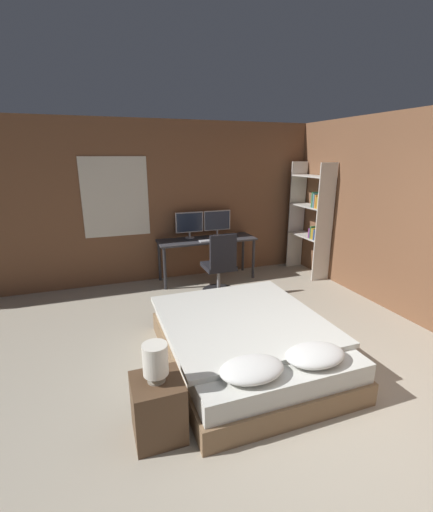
{
  "coord_description": "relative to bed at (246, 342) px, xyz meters",
  "views": [
    {
      "loc": [
        -1.72,
        -1.74,
        2.14
      ],
      "look_at": [
        -0.13,
        2.67,
        0.75
      ],
      "focal_mm": 24.0,
      "sensor_mm": 36.0,
      "label": 1
    }
  ],
  "objects": [
    {
      "name": "office_chair",
      "position": [
        0.4,
        1.86,
        0.17
      ],
      "size": [
        0.52,
        0.52,
        1.0
      ],
      "color": "black",
      "rests_on": "ground_plane"
    },
    {
      "name": "wall_back",
      "position": [
        0.32,
        2.91,
        1.12
      ],
      "size": [
        12.0,
        0.08,
        2.7
      ],
      "color": "brown",
      "rests_on": "ground_plane"
    },
    {
      "name": "wall_side_right",
      "position": [
        2.5,
        0.31,
        1.12
      ],
      "size": [
        0.06,
        12.0,
        2.7
      ],
      "color": "brown",
      "rests_on": "ground_plane"
    },
    {
      "name": "monitor_left",
      "position": [
        0.16,
        2.74,
        0.76
      ],
      "size": [
        0.49,
        0.16,
        0.45
      ],
      "color": "#B7B7BC",
      "rests_on": "desk"
    },
    {
      "name": "ground_plane",
      "position": [
        0.34,
        -1.19,
        -0.23
      ],
      "size": [
        20.0,
        20.0,
        0.0
      ],
      "primitive_type": "plane",
      "color": "#B2A893"
    },
    {
      "name": "bookshelf",
      "position": [
        2.29,
        2.18,
        0.87
      ],
      "size": [
        0.33,
        0.88,
        2.02
      ],
      "color": "beige",
      "rests_on": "ground_plane"
    },
    {
      "name": "nightstand",
      "position": [
        -1.06,
        -0.68,
        0.01
      ],
      "size": [
        0.39,
        0.39,
        0.5
      ],
      "color": "brown",
      "rests_on": "ground_plane"
    },
    {
      "name": "monitor_right",
      "position": [
        0.67,
        2.74,
        0.76
      ],
      "size": [
        0.49,
        0.16,
        0.45
      ],
      "color": "#B7B7BC",
      "rests_on": "desk"
    },
    {
      "name": "keyboard",
      "position": [
        0.41,
        2.39,
        0.51
      ],
      "size": [
        0.36,
        0.13,
        0.02
      ],
      "color": "#B7B7BC",
      "rests_on": "desk"
    },
    {
      "name": "bed",
      "position": [
        0.0,
        0.0,
        0.0
      ],
      "size": [
        1.66,
        2.07,
        0.54
      ],
      "color": "#846647",
      "rests_on": "ground_plane"
    },
    {
      "name": "desk",
      "position": [
        0.41,
        2.56,
        0.42
      ],
      "size": [
        1.7,
        0.55,
        0.74
      ],
      "color": "#38383D",
      "rests_on": "ground_plane"
    },
    {
      "name": "bedside_lamp",
      "position": [
        -1.06,
        -0.68,
        0.44
      ],
      "size": [
        0.19,
        0.19,
        0.31
      ],
      "color": "gray",
      "rests_on": "nightstand"
    },
    {
      "name": "computer_mouse",
      "position": [
        0.68,
        2.39,
        0.52
      ],
      "size": [
        0.07,
        0.05,
        0.04
      ],
      "color": "#B7B7BC",
      "rests_on": "desk"
    }
  ]
}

